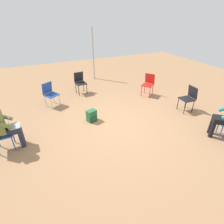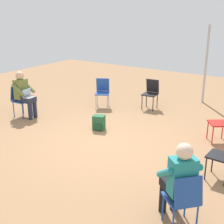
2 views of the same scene
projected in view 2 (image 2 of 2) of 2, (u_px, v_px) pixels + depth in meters
The scene contains 10 objects.
ground_plane at pixel (107, 143), 6.88m from camera, with size 16.26×16.26×0.00m, color #99704C.
chair_east at pixel (151, 92), 9.05m from camera, with size 0.47×0.44×0.85m.
chair_southwest at pixel (183, 198), 4.06m from camera, with size 0.58×0.59×0.85m.
chair_north at pixel (20, 98), 8.42m from camera, with size 0.42×0.46×0.85m.
chair_northeast at pixel (102, 91), 9.17m from camera, with size 0.57×0.56×0.85m.
chair_southeast at pixel (222, 121), 6.78m from camera, with size 0.57×0.58×0.85m.
person_with_laptop at pixel (24, 92), 8.27m from camera, with size 0.51×0.54×1.24m.
person_in_teal at pixel (179, 178), 4.15m from camera, with size 0.63×0.63×1.24m.
backpack_near_laptop_user at pixel (99, 123), 7.57m from camera, with size 0.30×0.33×0.36m.
tent_pole_near at pixel (206, 65), 9.39m from camera, with size 0.07×0.07×2.35m, color #B2B2B7.
Camera 2 is at (-5.16, -3.60, 2.87)m, focal length 50.00 mm.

